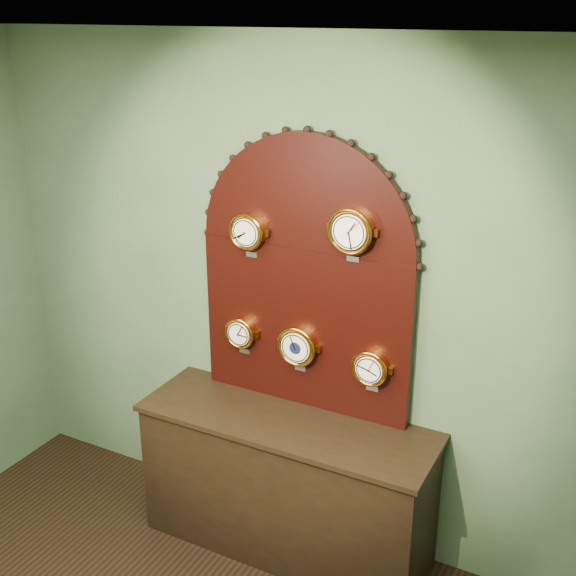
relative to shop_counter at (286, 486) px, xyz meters
The scene contains 8 objects.
wall_back 1.04m from the shop_counter, 90.00° to the left, with size 4.00×4.00×0.00m, color #496444.
shop_counter is the anchor object (origin of this frame).
display_board 1.25m from the shop_counter, 90.00° to the left, with size 1.26×0.06×1.53m.
roman_clock 1.44m from the shop_counter, 153.28° to the left, with size 0.20×0.08×0.25m.
arabic_clock 1.51m from the shop_counter, 29.02° to the left, with size 0.24×0.08×0.29m.
hygrometer 0.90m from the shop_counter, 157.02° to the left, with size 0.18×0.08×0.23m.
barometer 0.81m from the shop_counter, 93.98° to the left, with size 0.23×0.08×0.28m.
tide_clock 0.88m from the shop_counter, 20.65° to the left, with size 0.19×0.08×0.25m.
Camera 1 is at (1.57, -0.76, 2.90)m, focal length 45.47 mm.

